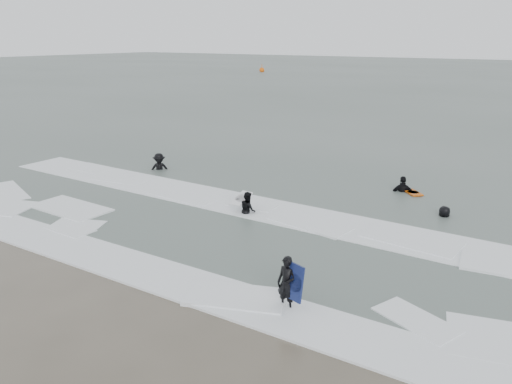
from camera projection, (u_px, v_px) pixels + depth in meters
The scene contains 10 objects.
ground at pixel (168, 267), 15.26m from camera, with size 320.00×320.00×0.00m, color brown.
sea at pixel (511, 81), 79.42m from camera, with size 320.00×320.00×0.00m, color #47544C.
surfer_centre at pixel (286, 309), 12.92m from camera, with size 0.54×0.35×1.48m, color black.
surfer_wading at pixel (248, 214), 19.81m from camera, with size 0.72×0.56×1.48m, color black.
surfer_breaker at pixel (160, 171), 26.22m from camera, with size 1.15×0.66×1.79m, color black.
surfer_right_near at pixel (402, 192), 22.57m from camera, with size 1.12×0.46×1.91m, color black.
surfer_right_far at pixel (444, 217), 19.45m from camera, with size 0.79×0.51×1.61m, color black.
surf_foam at pixel (237, 229), 18.22m from camera, with size 30.03×9.06×0.09m.
bodyboards at pixel (324, 215), 18.29m from camera, with size 6.03×12.27×1.25m.
buoy at pixel (262, 70), 98.82m from camera, with size 1.00×1.00×1.65m.
Camera 1 is at (9.80, -10.20, 6.74)m, focal length 35.00 mm.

